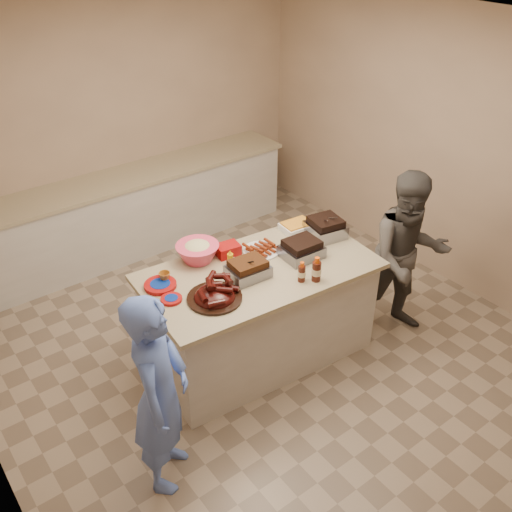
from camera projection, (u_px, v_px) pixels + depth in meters
room at (257, 344)px, 5.18m from camera, size 4.50×5.00×2.70m
back_counter at (139, 210)px, 6.41m from camera, size 3.60×0.64×0.90m
island at (259, 353)px, 5.08m from camera, size 1.98×1.16×0.90m
rib_platter at (215, 299)px, 4.26m from camera, size 0.44×0.44×0.17m
pulled_pork_tray at (248, 277)px, 4.50m from camera, size 0.33×0.26×0.10m
brisket_tray at (301, 256)px, 4.75m from camera, size 0.33×0.28×0.10m
roasting_pan at (325, 236)px, 5.04m from camera, size 0.34×0.34×0.12m
coleslaw_bowl at (198, 260)px, 4.71m from camera, size 0.39×0.39×0.25m
sausage_plate at (261, 252)px, 4.82m from camera, size 0.36×0.36×0.05m
mac_cheese_dish at (297, 229)px, 5.14m from camera, size 0.30×0.23×0.08m
bbq_bottle_a at (316, 280)px, 4.46m from camera, size 0.08×0.08×0.21m
bbq_bottle_b at (301, 281)px, 4.46m from camera, size 0.06×0.06×0.17m
mustard_bottle at (230, 264)px, 4.65m from camera, size 0.05×0.05×0.13m
sauce_bowl at (235, 266)px, 4.64m from camera, size 0.14×0.05×0.13m
plate_stack_large at (161, 287)px, 4.39m from camera, size 0.27×0.27×0.03m
plate_stack_small at (171, 300)px, 4.24m from camera, size 0.18×0.18×0.02m
plastic_cup at (165, 282)px, 4.45m from camera, size 0.10×0.09×0.09m
basket_stack at (228, 255)px, 4.78m from camera, size 0.21×0.17×0.10m
guest_blue at (170, 471)px, 4.05m from camera, size 1.50×1.43×0.36m
guest_gray at (395, 326)px, 5.39m from camera, size 1.41×1.74×0.59m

